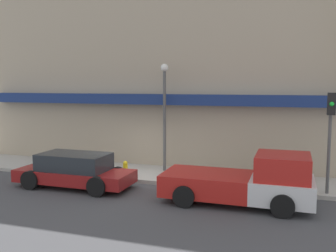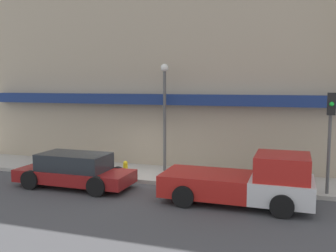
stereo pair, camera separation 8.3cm
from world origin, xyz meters
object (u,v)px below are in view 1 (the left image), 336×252
at_px(street_lamp, 165,103).
at_px(traffic_light, 330,125).
at_px(pickup_truck, 247,181).
at_px(fire_hydrant, 125,167).
at_px(parked_car, 75,170).

xyz_separation_m(street_lamp, traffic_light, (6.92, -1.70, -0.59)).
xyz_separation_m(pickup_truck, street_lamp, (-4.18, 3.33, 2.50)).
distance_m(street_lamp, traffic_light, 7.15).
bearing_deg(traffic_light, pickup_truck, -149.35).
distance_m(fire_hydrant, street_lamp, 3.42).
bearing_deg(parked_car, traffic_light, 7.90).
distance_m(pickup_truck, fire_hydrant, 6.01).
xyz_separation_m(parked_car, traffic_light, (9.66, 1.62, 2.03)).
relative_size(pickup_truck, fire_hydrant, 8.69).
xyz_separation_m(pickup_truck, fire_hydrant, (-5.62, 2.09, -0.34)).
bearing_deg(parked_car, street_lamp, 48.89).
distance_m(pickup_truck, parked_car, 6.92).
xyz_separation_m(parked_car, fire_hydrant, (1.30, 2.09, -0.23)).
distance_m(parked_car, traffic_light, 10.00).
distance_m(pickup_truck, traffic_light, 3.71).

